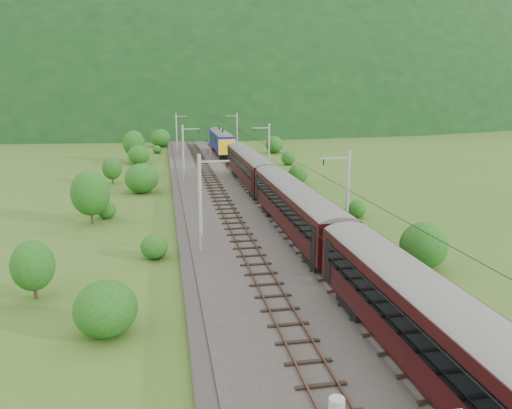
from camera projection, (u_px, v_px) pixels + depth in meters
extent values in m
plane|color=#36581B|center=(275.00, 250.00, 41.97)|extent=(600.00, 600.00, 0.00)
cube|color=#38332D|center=(254.00, 219.00, 51.51)|extent=(14.00, 220.00, 0.30)
cube|color=#553324|center=(224.00, 217.00, 50.88)|extent=(0.08, 220.00, 0.15)
cube|color=#553324|center=(238.00, 216.00, 51.13)|extent=(0.08, 220.00, 0.15)
cube|color=black|center=(231.00, 218.00, 51.04)|extent=(2.40, 220.00, 0.12)
cube|color=#553324|center=(270.00, 215.00, 51.73)|extent=(0.08, 220.00, 0.15)
cube|color=#553324|center=(283.00, 214.00, 51.98)|extent=(0.08, 220.00, 0.15)
cube|color=black|center=(277.00, 216.00, 51.89)|extent=(2.40, 220.00, 0.12)
cylinder|color=gray|center=(200.00, 204.00, 39.89)|extent=(0.28, 0.28, 8.00)
cube|color=gray|center=(214.00, 161.00, 39.32)|extent=(2.40, 0.12, 0.12)
cylinder|color=black|center=(227.00, 165.00, 39.57)|extent=(0.10, 0.10, 0.50)
cylinder|color=gray|center=(183.00, 153.00, 70.52)|extent=(0.28, 0.28, 8.00)
cube|color=gray|center=(191.00, 129.00, 69.95)|extent=(2.40, 0.12, 0.12)
cylinder|color=black|center=(198.00, 131.00, 70.20)|extent=(0.10, 0.10, 0.50)
cylinder|color=gray|center=(177.00, 133.00, 101.15)|extent=(0.28, 0.28, 8.00)
cube|color=gray|center=(182.00, 116.00, 100.58)|extent=(2.40, 0.12, 0.12)
cylinder|color=black|center=(187.00, 118.00, 100.83)|extent=(0.10, 0.10, 0.50)
cylinder|color=gray|center=(173.00, 123.00, 131.78)|extent=(0.28, 0.28, 8.00)
cube|color=gray|center=(177.00, 110.00, 131.21)|extent=(2.40, 0.12, 0.12)
cylinder|color=black|center=(181.00, 111.00, 131.46)|extent=(0.10, 0.10, 0.50)
cylinder|color=gray|center=(171.00, 116.00, 162.41)|extent=(0.28, 0.28, 8.00)
cube|color=gray|center=(174.00, 105.00, 161.84)|extent=(2.40, 0.12, 0.12)
cylinder|color=black|center=(177.00, 106.00, 162.09)|extent=(0.10, 0.10, 0.50)
cylinder|color=gray|center=(347.00, 198.00, 42.09)|extent=(0.28, 0.28, 8.00)
cube|color=gray|center=(335.00, 158.00, 41.10)|extent=(2.40, 0.12, 0.12)
cylinder|color=black|center=(323.00, 162.00, 40.99)|extent=(0.10, 0.10, 0.50)
cylinder|color=gray|center=(269.00, 151.00, 72.72)|extent=(0.28, 0.28, 8.00)
cube|color=gray|center=(261.00, 128.00, 71.73)|extent=(2.40, 0.12, 0.12)
cylinder|color=black|center=(254.00, 130.00, 71.62)|extent=(0.10, 0.10, 0.50)
cylinder|color=gray|center=(237.00, 132.00, 103.35)|extent=(0.28, 0.28, 8.00)
cube|color=gray|center=(231.00, 116.00, 102.35)|extent=(2.40, 0.12, 0.12)
cylinder|color=black|center=(226.00, 117.00, 102.25)|extent=(0.10, 0.10, 0.50)
cylinder|color=gray|center=(220.00, 122.00, 133.98)|extent=(0.28, 0.28, 8.00)
cube|color=gray|center=(215.00, 109.00, 132.98)|extent=(2.40, 0.12, 0.12)
cylinder|color=black|center=(211.00, 110.00, 132.88)|extent=(0.10, 0.10, 0.50)
cylinder|color=gray|center=(209.00, 116.00, 164.60)|extent=(0.28, 0.28, 8.00)
cube|color=gray|center=(205.00, 105.00, 163.61)|extent=(2.40, 0.12, 0.12)
cylinder|color=black|center=(202.00, 106.00, 163.50)|extent=(0.10, 0.10, 0.50)
cylinder|color=black|center=(230.00, 152.00, 49.49)|extent=(0.03, 198.00, 0.03)
cylinder|color=black|center=(277.00, 151.00, 50.34)|extent=(0.03, 198.00, 0.03)
ellipsoid|color=black|center=(178.00, 111.00, 290.83)|extent=(504.00, 360.00, 244.00)
cube|color=black|center=(440.00, 335.00, 21.30)|extent=(3.04, 23.04, 3.14)
cylinder|color=slate|center=(443.00, 304.00, 20.97)|extent=(3.04, 22.93, 3.04)
cube|color=black|center=(407.00, 330.00, 20.94)|extent=(0.05, 20.28, 1.20)
cube|color=black|center=(473.00, 323.00, 21.48)|extent=(0.05, 20.28, 1.20)
cube|color=black|center=(364.00, 301.00, 29.48)|extent=(2.30, 3.35, 0.94)
cube|color=black|center=(295.00, 206.00, 44.23)|extent=(3.04, 23.04, 3.14)
cylinder|color=slate|center=(296.00, 191.00, 43.91)|extent=(3.04, 22.93, 3.04)
cube|color=black|center=(279.00, 203.00, 43.87)|extent=(0.05, 20.28, 1.20)
cube|color=black|center=(312.00, 202.00, 44.42)|extent=(0.05, 20.28, 1.20)
cube|color=black|center=(323.00, 258.00, 36.98)|extent=(2.30, 3.35, 0.94)
cube|color=black|center=(275.00, 208.00, 52.42)|extent=(2.30, 3.35, 0.94)
cube|color=black|center=(250.00, 166.00, 67.17)|extent=(3.04, 23.04, 3.14)
cylinder|color=slate|center=(250.00, 155.00, 66.84)|extent=(3.04, 22.93, 3.04)
cube|color=black|center=(238.00, 163.00, 66.81)|extent=(0.05, 20.28, 1.20)
cube|color=black|center=(261.00, 163.00, 67.35)|extent=(0.05, 20.28, 1.20)
cube|color=black|center=(261.00, 193.00, 59.91)|extent=(2.30, 3.35, 0.94)
cube|color=black|center=(241.00, 171.00, 75.35)|extent=(2.30, 3.35, 0.94)
cube|color=navy|center=(221.00, 141.00, 99.12)|extent=(3.04, 18.85, 3.14)
cylinder|color=slate|center=(221.00, 133.00, 98.80)|extent=(3.04, 18.76, 3.04)
cube|color=black|center=(213.00, 139.00, 98.76)|extent=(0.05, 16.59, 1.20)
cube|color=black|center=(229.00, 139.00, 99.31)|extent=(0.05, 16.59, 1.20)
cube|color=black|center=(225.00, 155.00, 93.27)|extent=(2.30, 3.35, 0.94)
cube|color=black|center=(218.00, 147.00, 105.91)|extent=(2.30, 3.35, 0.94)
cube|color=yellow|center=(216.00, 137.00, 108.00)|extent=(3.10, 0.50, 2.83)
cube|color=yellow|center=(227.00, 147.00, 90.34)|extent=(3.10, 0.50, 2.83)
cube|color=black|center=(219.00, 128.00, 101.50)|extent=(0.08, 1.60, 0.94)
cylinder|color=red|center=(205.00, 150.00, 101.22)|extent=(0.17, 0.17, 1.59)
cylinder|color=red|center=(211.00, 153.00, 96.44)|extent=(0.17, 0.17, 1.57)
cylinder|color=black|center=(182.00, 146.00, 106.52)|extent=(0.13, 0.13, 1.89)
sphere|color=red|center=(182.00, 141.00, 106.30)|extent=(0.23, 0.23, 0.23)
ellipsoid|color=#184913|center=(106.00, 309.00, 27.26)|extent=(3.47, 3.47, 3.12)
ellipsoid|color=#184913|center=(154.00, 247.00, 39.76)|extent=(2.19, 2.19, 1.97)
ellipsoid|color=#184913|center=(106.00, 210.00, 52.08)|extent=(2.03, 2.03, 1.83)
ellipsoid|color=#184913|center=(142.00, 178.00, 64.31)|extent=(4.32, 4.32, 3.89)
ellipsoid|color=#184913|center=(144.00, 168.00, 79.14)|extent=(1.92, 1.92, 1.73)
ellipsoid|color=#184913|center=(139.00, 155.00, 88.43)|extent=(3.82, 3.82, 3.44)
ellipsoid|color=#184913|center=(157.00, 149.00, 103.44)|extent=(1.84, 1.84, 1.66)
ellipsoid|color=#184913|center=(160.00, 138.00, 114.42)|extent=(4.61, 4.61, 4.15)
ellipsoid|color=#184913|center=(141.00, 135.00, 125.66)|extent=(3.99, 3.99, 3.59)
cylinder|color=black|center=(35.00, 284.00, 32.11)|extent=(0.24, 0.24, 2.13)
ellipsoid|color=#184913|center=(33.00, 266.00, 31.83)|extent=(2.74, 2.74, 3.28)
cylinder|color=black|center=(92.00, 209.00, 49.85)|extent=(0.24, 0.24, 2.97)
ellipsoid|color=#184913|center=(90.00, 193.00, 49.46)|extent=(3.81, 3.81, 4.58)
cylinder|color=black|center=(113.00, 177.00, 70.61)|extent=(0.24, 0.24, 2.14)
ellipsoid|color=#184913|center=(112.00, 168.00, 70.33)|extent=(2.75, 2.75, 3.30)
cylinder|color=black|center=(134.00, 153.00, 92.33)|extent=(0.24, 0.24, 3.10)
ellipsoid|color=#184913|center=(134.00, 143.00, 91.93)|extent=(3.99, 3.99, 4.78)
ellipsoid|color=#184913|center=(423.00, 248.00, 37.55)|extent=(3.56, 3.56, 3.21)
ellipsoid|color=#184913|center=(357.00, 210.00, 52.34)|extent=(1.91, 1.91, 1.72)
ellipsoid|color=#184913|center=(298.00, 175.00, 70.67)|extent=(2.79, 2.79, 2.51)
ellipsoid|color=#184913|center=(288.00, 159.00, 87.86)|extent=(2.48, 2.48, 2.23)
ellipsoid|color=#184913|center=(274.00, 146.00, 103.55)|extent=(3.60, 3.60, 3.24)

